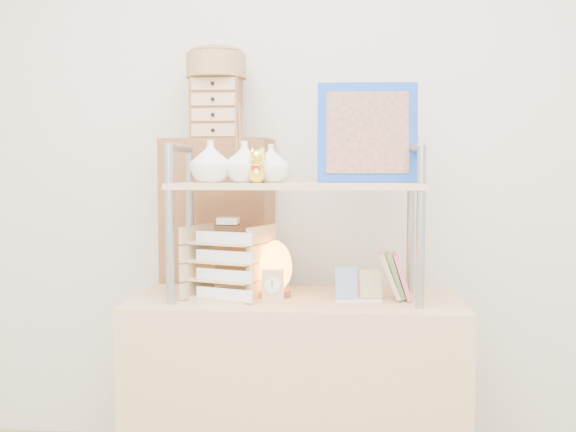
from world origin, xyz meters
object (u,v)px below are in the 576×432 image
object	(u,v)px
desk	(296,397)
letter_tray	(229,265)
cabinet	(219,297)
salt_lamp	(275,268)

from	to	relation	value
desk	letter_tray	xyz separation A→B (m)	(-0.25, -0.01, 0.49)
cabinet	letter_tray	distance (m)	0.44
letter_tray	salt_lamp	bearing A→B (deg)	9.68
desk	letter_tray	bearing A→B (deg)	-177.89
desk	letter_tray	size ratio (longest dim) A/B	3.97
desk	salt_lamp	bearing A→B (deg)	166.32
desk	cabinet	xyz separation A→B (m)	(-0.36, 0.37, 0.30)
desk	salt_lamp	distance (m)	0.49
cabinet	desk	bearing A→B (deg)	-40.99
cabinet	letter_tray	xyz separation A→B (m)	(0.11, -0.38, 0.19)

